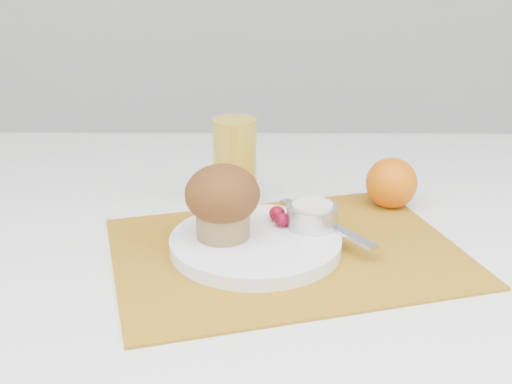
{
  "coord_description": "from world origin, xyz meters",
  "views": [
    {
      "loc": [
        -0.04,
        -0.81,
        1.11
      ],
      "look_at": [
        -0.04,
        -0.01,
        0.8
      ],
      "focal_mm": 45.0,
      "sensor_mm": 36.0,
      "label": 1
    }
  ],
  "objects_px": {
    "plate": "(256,243)",
    "juice_glass": "(235,162)",
    "muffin": "(223,200)",
    "orange": "(391,183)"
  },
  "relations": [
    {
      "from": "juice_glass",
      "to": "muffin",
      "type": "bearing_deg",
      "value": -93.04
    },
    {
      "from": "juice_glass",
      "to": "muffin",
      "type": "relative_size",
      "value": 1.38
    },
    {
      "from": "orange",
      "to": "juice_glass",
      "type": "relative_size",
      "value": 0.58
    },
    {
      "from": "orange",
      "to": "juice_glass",
      "type": "height_order",
      "value": "juice_glass"
    },
    {
      "from": "orange",
      "to": "plate",
      "type": "bearing_deg",
      "value": -142.77
    },
    {
      "from": "plate",
      "to": "juice_glass",
      "type": "height_order",
      "value": "juice_glass"
    },
    {
      "from": "orange",
      "to": "muffin",
      "type": "distance_m",
      "value": 0.28
    },
    {
      "from": "muffin",
      "to": "orange",
      "type": "bearing_deg",
      "value": 31.83
    },
    {
      "from": "plate",
      "to": "juice_glass",
      "type": "xyz_separation_m",
      "value": [
        -0.03,
        0.17,
        0.05
      ]
    },
    {
      "from": "plate",
      "to": "juice_glass",
      "type": "relative_size",
      "value": 1.67
    }
  ]
}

